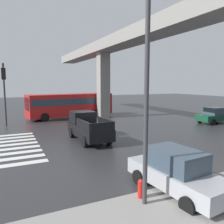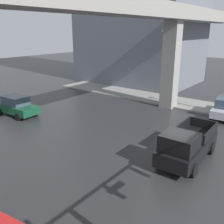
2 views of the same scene
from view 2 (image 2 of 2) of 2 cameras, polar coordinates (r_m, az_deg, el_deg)
name	(u,v)px [view 2 (image 2 of 2)]	position (r m, az deg, el deg)	size (l,w,h in m)	color
ground_plane	(169,159)	(15.37, 12.80, -10.37)	(120.00, 120.00, 0.00)	#2D2D30
elevated_overpass	(105,16)	(16.10, -1.62, 20.86)	(53.60, 2.38, 9.29)	gray
sidewalk_east	(202,107)	(26.10, 19.79, 1.14)	(4.00, 36.00, 0.15)	gray
pickup_truck	(186,146)	(14.92, 16.49, -7.35)	(5.14, 2.17, 2.08)	black
sedan_dark_green	(16,106)	(23.74, -20.85, 1.36)	(2.10, 4.37, 1.72)	#14472D
street_lamp_mid_block	(163,59)	(25.58, 11.54, 11.79)	(0.44, 0.70, 7.24)	#38383D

